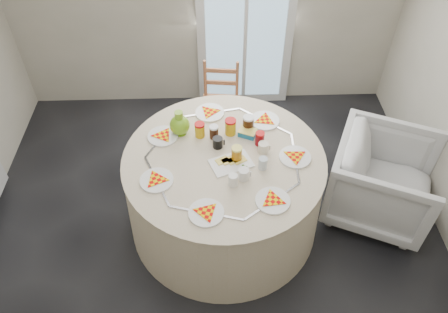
{
  "coord_description": "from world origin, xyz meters",
  "views": [
    {
      "loc": [
        0.04,
        -2.12,
        3.18
      ],
      "look_at": [
        0.12,
        0.22,
        0.8
      ],
      "focal_mm": 35.0,
      "sensor_mm": 36.0,
      "label": 1
    }
  ],
  "objects_px": {
    "table": "(224,192)",
    "armchair": "(383,180)",
    "wooden_chair": "(220,101)",
    "green_pitcher": "(180,125)"
  },
  "relations": [
    {
      "from": "armchair",
      "to": "green_pitcher",
      "type": "distance_m",
      "value": 1.79
    },
    {
      "from": "table",
      "to": "wooden_chair",
      "type": "relative_size",
      "value": 1.94
    },
    {
      "from": "wooden_chair",
      "to": "armchair",
      "type": "distance_m",
      "value": 1.72
    },
    {
      "from": "table",
      "to": "armchair",
      "type": "height_order",
      "value": "armchair"
    },
    {
      "from": "wooden_chair",
      "to": "armchair",
      "type": "xyz_separation_m",
      "value": [
        1.37,
        -1.03,
        -0.08
      ]
    },
    {
      "from": "table",
      "to": "armchair",
      "type": "xyz_separation_m",
      "value": [
        1.36,
        0.07,
        0.02
      ]
    },
    {
      "from": "wooden_chair",
      "to": "green_pitcher",
      "type": "distance_m",
      "value": 0.97
    },
    {
      "from": "table",
      "to": "armchair",
      "type": "relative_size",
      "value": 1.92
    },
    {
      "from": "table",
      "to": "green_pitcher",
      "type": "xyz_separation_m",
      "value": [
        -0.35,
        0.3,
        0.49
      ]
    },
    {
      "from": "wooden_chair",
      "to": "armchair",
      "type": "relative_size",
      "value": 0.99
    }
  ]
}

